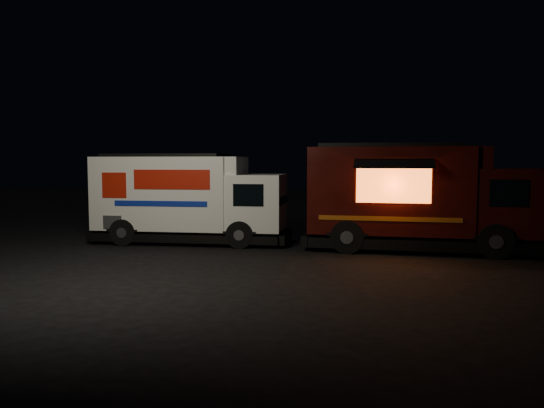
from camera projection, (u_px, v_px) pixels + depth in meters
The scene contains 3 objects.
ground at pixel (245, 260), 14.88m from camera, with size 80.00×80.00×0.00m, color black.
white_truck at pixel (191, 198), 18.12m from camera, with size 6.70×2.28×3.04m, color silver, non-canonical shape.
red_truck at pixel (420, 197), 16.56m from camera, with size 7.16×2.63×3.33m, color #390C0A, non-canonical shape.
Camera 1 is at (1.64, -14.64, 2.76)m, focal length 35.00 mm.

